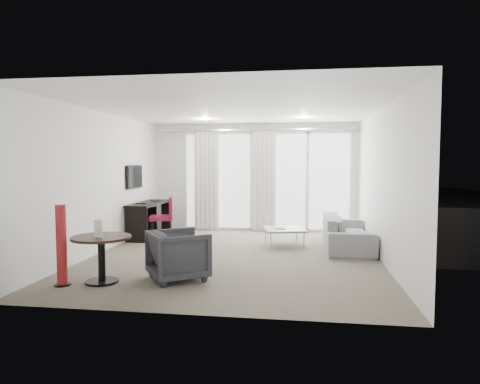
# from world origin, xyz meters

# --- Properties ---
(floor) EXTENTS (5.00, 6.00, 0.00)m
(floor) POSITION_xyz_m (0.00, 0.00, 0.00)
(floor) COLOR #645B4D
(floor) RESTS_ON ground
(ceiling) EXTENTS (5.00, 6.00, 0.00)m
(ceiling) POSITION_xyz_m (0.00, 0.00, 2.60)
(ceiling) COLOR white
(ceiling) RESTS_ON ground
(wall_left) EXTENTS (0.00, 6.00, 2.60)m
(wall_left) POSITION_xyz_m (-2.50, 0.00, 1.30)
(wall_left) COLOR silver
(wall_left) RESTS_ON ground
(wall_right) EXTENTS (0.00, 6.00, 2.60)m
(wall_right) POSITION_xyz_m (2.50, 0.00, 1.30)
(wall_right) COLOR silver
(wall_right) RESTS_ON ground
(wall_front) EXTENTS (5.00, 0.00, 2.60)m
(wall_front) POSITION_xyz_m (0.00, -3.00, 1.30)
(wall_front) COLOR silver
(wall_front) RESTS_ON ground
(window_panel) EXTENTS (4.00, 0.02, 2.38)m
(window_panel) POSITION_xyz_m (0.30, 2.98, 1.20)
(window_panel) COLOR white
(window_panel) RESTS_ON ground
(window_frame) EXTENTS (4.10, 0.06, 2.44)m
(window_frame) POSITION_xyz_m (0.30, 2.97, 1.20)
(window_frame) COLOR white
(window_frame) RESTS_ON ground
(curtain_left) EXTENTS (0.60, 0.20, 2.38)m
(curtain_left) POSITION_xyz_m (-1.15, 2.82, 1.20)
(curtain_left) COLOR silver
(curtain_left) RESTS_ON ground
(curtain_right) EXTENTS (0.60, 0.20, 2.38)m
(curtain_right) POSITION_xyz_m (0.25, 2.82, 1.20)
(curtain_right) COLOR silver
(curtain_right) RESTS_ON ground
(curtain_track) EXTENTS (4.80, 0.04, 0.04)m
(curtain_track) POSITION_xyz_m (0.00, 2.82, 2.45)
(curtain_track) COLOR #B2B2B7
(curtain_track) RESTS_ON ceiling
(downlight_a) EXTENTS (0.12, 0.12, 0.02)m
(downlight_a) POSITION_xyz_m (-0.90, 1.60, 2.59)
(downlight_a) COLOR #FFE0B2
(downlight_a) RESTS_ON ceiling
(downlight_b) EXTENTS (0.12, 0.12, 0.02)m
(downlight_b) POSITION_xyz_m (1.20, 1.60, 2.59)
(downlight_b) COLOR #FFE0B2
(downlight_b) RESTS_ON ceiling
(desk) EXTENTS (0.51, 1.63, 0.76)m
(desk) POSITION_xyz_m (-2.23, 1.70, 0.38)
(desk) COLOR black
(desk) RESTS_ON floor
(tv) EXTENTS (0.05, 0.80, 0.50)m
(tv) POSITION_xyz_m (-2.46, 1.45, 1.35)
(tv) COLOR black
(tv) RESTS_ON wall_left
(desk_chair) EXTENTS (0.61, 0.59, 0.93)m
(desk_chair) POSITION_xyz_m (-1.81, 1.31, 0.47)
(desk_chair) COLOR maroon
(desk_chair) RESTS_ON floor
(round_table) EXTENTS (0.87, 0.87, 0.65)m
(round_table) POSITION_xyz_m (-1.57, -1.95, 0.32)
(round_table) COLOR black
(round_table) RESTS_ON floor
(menu_card) EXTENTS (0.13, 0.05, 0.24)m
(menu_card) POSITION_xyz_m (-1.56, -2.04, 0.72)
(menu_card) COLOR white
(menu_card) RESTS_ON round_table
(red_lamp) EXTENTS (0.28, 0.28, 1.10)m
(red_lamp) POSITION_xyz_m (-2.03, -2.16, 0.55)
(red_lamp) COLOR maroon
(red_lamp) RESTS_ON floor
(tub_armchair) EXTENTS (1.07, 1.06, 0.71)m
(tub_armchair) POSITION_xyz_m (-0.56, -1.65, 0.35)
(tub_armchair) COLOR #2C2D32
(tub_armchair) RESTS_ON floor
(coffee_table) EXTENTS (0.94, 0.94, 0.35)m
(coffee_table) POSITION_xyz_m (0.83, 1.04, 0.18)
(coffee_table) COLOR gray
(coffee_table) RESTS_ON floor
(remote) EXTENTS (0.07, 0.18, 0.02)m
(remote) POSITION_xyz_m (0.75, 1.02, 0.36)
(remote) COLOR black
(remote) RESTS_ON coffee_table
(magazine) EXTENTS (0.25, 0.29, 0.01)m
(magazine) POSITION_xyz_m (0.73, 1.02, 0.36)
(magazine) COLOR gray
(magazine) RESTS_ON coffee_table
(sofa) EXTENTS (0.84, 2.16, 0.63)m
(sofa) POSITION_xyz_m (2.05, 1.04, 0.32)
(sofa) COLOR gray
(sofa) RESTS_ON floor
(terrace_slab) EXTENTS (5.60, 3.00, 0.12)m
(terrace_slab) POSITION_xyz_m (0.30, 4.50, -0.06)
(terrace_slab) COLOR #4D4D50
(terrace_slab) RESTS_ON ground
(rattan_chair_a) EXTENTS (0.69, 0.69, 0.87)m
(rattan_chair_a) POSITION_xyz_m (0.51, 3.70, 0.44)
(rattan_chair_a) COLOR brown
(rattan_chair_a) RESTS_ON terrace_slab
(rattan_chair_b) EXTENTS (0.79, 0.79, 0.87)m
(rattan_chair_b) POSITION_xyz_m (1.42, 4.28, 0.43)
(rattan_chair_b) COLOR brown
(rattan_chair_b) RESTS_ON terrace_slab
(rattan_table) EXTENTS (0.60, 0.60, 0.51)m
(rattan_table) POSITION_xyz_m (1.46, 3.76, 0.25)
(rattan_table) COLOR brown
(rattan_table) RESTS_ON terrace_slab
(balustrade) EXTENTS (5.50, 0.06, 1.05)m
(balustrade) POSITION_xyz_m (0.30, 5.95, 0.50)
(balustrade) COLOR #B2B2B7
(balustrade) RESTS_ON terrace_slab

